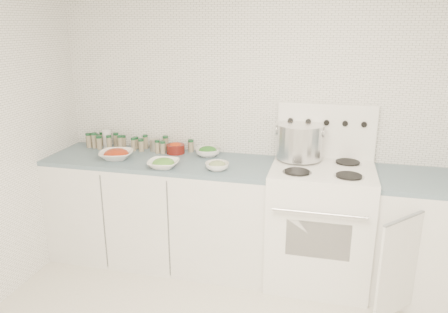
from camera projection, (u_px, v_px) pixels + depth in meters
room_walls at (222, 112)px, 2.08m from camera, size 3.54×3.04×2.52m
counter_left at (162, 210)px, 3.69m from camera, size 1.85×0.62×0.90m
stove at (319, 221)px, 3.38m from camera, size 0.76×0.70×1.36m
counter_right at (433, 238)px, 3.21m from camera, size 0.89×0.92×0.90m
stock_pot at (300, 140)px, 3.39m from camera, size 0.38×0.35×0.27m
bowl_tomato at (116, 154)px, 3.55m from camera, size 0.32×0.32×0.09m
bowl_snowpea at (163, 163)px, 3.34m from camera, size 0.25×0.25×0.08m
bowl_broccoli at (208, 151)px, 3.63m from camera, size 0.22×0.22×0.08m
bowl_zucchini at (217, 166)px, 3.29m from camera, size 0.23×0.23×0.07m
bowl_pepper at (176, 148)px, 3.70m from camera, size 0.15×0.15×0.10m
salt_canister at (107, 139)px, 3.89m from camera, size 0.09×0.09×0.15m
tin_can at (155, 145)px, 3.77m from camera, size 0.10×0.10×0.10m
spice_cluster at (127, 142)px, 3.82m from camera, size 0.97×0.16×0.14m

